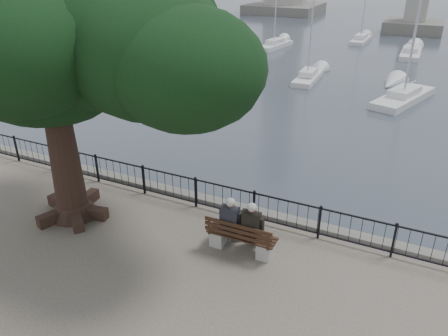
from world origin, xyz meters
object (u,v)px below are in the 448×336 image
Objects in this scene: person_left at (233,223)px; lion_monument at (416,11)px; bench at (241,240)px; tree at (69,36)px; person_right at (253,229)px.

lion_monument is (1.06, 48.84, 0.65)m from person_left.
bench is 0.19× the size of tree.
lion_monument is (0.45, 48.83, 0.65)m from person_right.
person_left is 48.85m from lion_monument.
bench is at bearing -159.56° from person_right.
tree is (-4.98, -0.55, 4.72)m from person_right.
tree is at bearing -174.63° from bench.
tree is at bearing -96.28° from lion_monument.
lion_monument is at bearing 89.12° from bench.
bench is at bearing 5.37° from tree.
tree is 49.85m from lion_monument.
person_right reaches higher than bench.
person_right is 0.17× the size of lion_monument.
person_left is 0.61m from person_right.
tree reaches higher than person_left.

